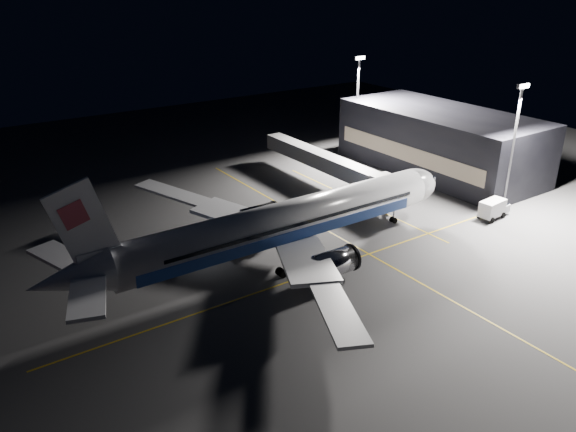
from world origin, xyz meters
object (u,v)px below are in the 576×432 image
Objects in this scene: jet_bridge at (330,164)px; safety_cone_b at (248,217)px; floodlight_mast_north at (358,97)px; service_truck at (494,208)px; baggage_tug at (201,238)px; airliner at (279,224)px; safety_cone_c at (215,227)px; safety_cone_a at (270,219)px; floodlight_mast_south at (515,136)px.

jet_bridge is 50.83× the size of safety_cone_b.
floodlight_mast_north is 3.38× the size of service_truck.
baggage_tug is at bearing -160.98° from safety_cone_b.
airliner is 29.31m from jet_bridge.
baggage_tug is 4.33× the size of safety_cone_c.
service_truck is 44.64m from safety_cone_c.
service_truck is 10.58× the size of safety_cone_c.
safety_cone_c is at bearing -178.01° from safety_cone_b.
safety_cone_b is (3.28, 14.00, -4.83)m from airliner.
floodlight_mast_north is at bearing 77.92° from service_truck.
airliner is 15.17m from safety_cone_b.
safety_cone_c reaches higher than safety_cone_a.
airliner is at bearing -38.70° from baggage_tug.
floodlight_mast_north is 41.24m from service_truck.
floodlight_mast_north reaches higher than safety_cone_c.
baggage_tug is 5.07m from safety_cone_c.
floodlight_mast_north is 30.58× the size of safety_cone_b.
safety_cone_a is 0.77× the size of safety_cone_b.
airliner is 90.84× the size of safety_cone_b.
floodlight_mast_north is at bearing 37.91° from airliner.
baggage_tug is at bearing 151.91° from service_truck.
baggage_tug is (-6.70, 10.56, -4.47)m from airliner.
service_truck reaches higher than safety_cone_c.
jet_bridge is at bearing 33.02° from baggage_tug.
floodlight_mast_south is 30.58× the size of safety_cone_b.
jet_bridge is 1.66× the size of floodlight_mast_south.
jet_bridge is 24.06m from floodlight_mast_north.
airliner is at bearing -142.09° from floodlight_mast_north.
safety_cone_a is at bearing 23.99° from baggage_tug.
safety_cone_a is (-17.12, -6.37, -4.32)m from jet_bridge.
airliner is at bearing -117.02° from safety_cone_a.
service_truck is at bearing -28.57° from safety_cone_c.
safety_cone_c is (-43.89, -18.20, -12.08)m from floodlight_mast_north.
safety_cone_a is (-35.12, 17.70, -12.11)m from floodlight_mast_south.
floodlight_mast_south reaches higher than service_truck.
safety_cone_b reaches higher than safety_cone_a.
safety_cone_a is (5.96, 11.69, -4.90)m from airliner.
floodlight_mast_north is at bearing 37.74° from jet_bridge.
service_truck is at bearing -161.95° from floodlight_mast_south.
safety_cone_c is at bearing 101.55° from airliner.
safety_cone_a is at bearing -13.44° from safety_cone_c.
floodlight_mast_south reaches higher than safety_cone_b.
safety_cone_b is (-33.09, 21.55, -1.28)m from service_truck.
service_truck is 39.51m from safety_cone_b.
floodlight_mast_south reaches higher than baggage_tug.
service_truck is (13.29, -25.60, -2.96)m from jet_bridge.
jet_bridge is 31.05m from floodlight_mast_south.
safety_cone_b is at bearing 139.28° from safety_cone_a.
airliner is at bearing 171.67° from floodlight_mast_south.
jet_bridge is 30.95m from baggage_tug.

